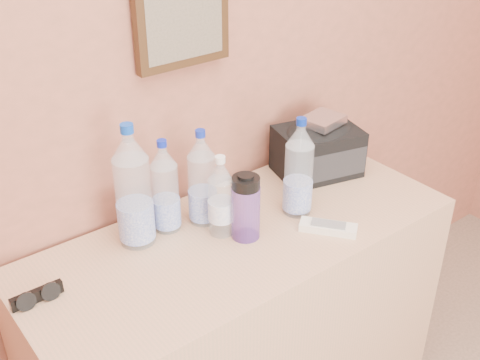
% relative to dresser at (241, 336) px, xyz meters
% --- Properties ---
extents(picture_frame, '(0.30, 0.03, 0.25)m').
position_rel_dresser_xyz_m(picture_frame, '(0.00, 0.27, 0.98)').
color(picture_frame, '#382311').
rests_on(picture_frame, room_shell).
extents(dresser, '(1.33, 0.55, 0.83)m').
position_rel_dresser_xyz_m(dresser, '(0.00, 0.00, 0.00)').
color(dresser, tan).
rests_on(dresser, ground).
extents(pet_large_a, '(0.08, 0.08, 0.29)m').
position_rel_dresser_xyz_m(pet_large_a, '(-0.16, 0.16, 0.54)').
color(pet_large_a, silver).
rests_on(pet_large_a, dresser).
extents(pet_large_b, '(0.10, 0.10, 0.37)m').
position_rel_dresser_xyz_m(pet_large_b, '(-0.26, 0.15, 0.58)').
color(pet_large_b, silver).
rests_on(pet_large_b, dresser).
extents(pet_large_c, '(0.08, 0.08, 0.30)m').
position_rel_dresser_xyz_m(pet_large_c, '(-0.05, 0.13, 0.55)').
color(pet_large_c, silver).
rests_on(pet_large_c, dresser).
extents(pet_large_d, '(0.09, 0.09, 0.32)m').
position_rel_dresser_xyz_m(pet_large_d, '(0.21, -0.01, 0.56)').
color(pet_large_d, silver).
rests_on(pet_large_d, dresser).
extents(pet_small, '(0.07, 0.07, 0.25)m').
position_rel_dresser_xyz_m(pet_small, '(-0.04, 0.04, 0.53)').
color(pet_small, white).
rests_on(pet_small, dresser).
extents(nalgene_bottle, '(0.08, 0.08, 0.21)m').
position_rel_dresser_xyz_m(nalgene_bottle, '(0.00, -0.02, 0.52)').
color(nalgene_bottle, '#663DAB').
rests_on(nalgene_bottle, dresser).
extents(sunglasses, '(0.14, 0.05, 0.03)m').
position_rel_dresser_xyz_m(sunglasses, '(-0.59, 0.08, 0.43)').
color(sunglasses, black).
rests_on(sunglasses, dresser).
extents(ac_remote, '(0.15, 0.17, 0.02)m').
position_rel_dresser_xyz_m(ac_remote, '(0.21, -0.15, 0.43)').
color(ac_remote, white).
rests_on(ac_remote, dresser).
extents(toiletry_bag, '(0.31, 0.26, 0.19)m').
position_rel_dresser_xyz_m(toiletry_bag, '(0.44, 0.14, 0.51)').
color(toiletry_bag, black).
rests_on(toiletry_bag, dresser).
extents(foil_packet, '(0.15, 0.13, 0.03)m').
position_rel_dresser_xyz_m(foil_packet, '(0.44, 0.13, 0.61)').
color(foil_packet, silver).
rests_on(foil_packet, toiletry_bag).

